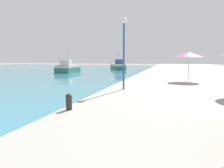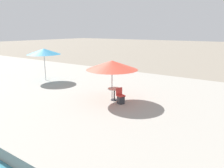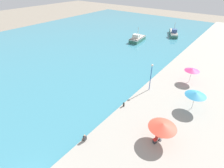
% 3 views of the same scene
% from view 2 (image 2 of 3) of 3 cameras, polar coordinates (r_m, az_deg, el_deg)
% --- Properties ---
extents(cafe_umbrella_pink, '(3.09, 3.09, 2.43)m').
position_cam_2_polar(cafe_umbrella_pink, '(12.95, 0.00, 4.97)').
color(cafe_umbrella_pink, '#B7B7B7').
rests_on(cafe_umbrella_pink, quay_promenade).
extents(cafe_umbrella_white, '(2.76, 2.76, 2.68)m').
position_cam_2_polar(cafe_umbrella_white, '(19.24, -17.40, 8.10)').
color(cafe_umbrella_white, '#B7B7B7').
rests_on(cafe_umbrella_white, quay_promenade).
extents(cafe_table, '(0.80, 0.80, 0.74)m').
position_cam_2_polar(cafe_table, '(13.24, 0.60, -2.03)').
color(cafe_table, '#333338').
rests_on(cafe_table, quay_promenade).
extents(cafe_chair_left, '(0.54, 0.56, 0.91)m').
position_cam_2_polar(cafe_chair_left, '(12.71, 2.25, -3.70)').
color(cafe_chair_left, '#2D2D33').
rests_on(cafe_chair_left, quay_promenade).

